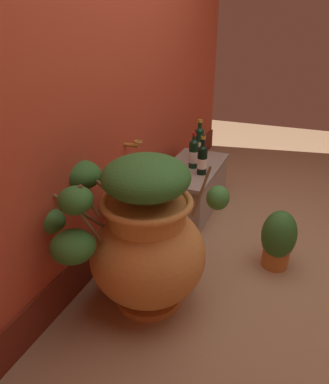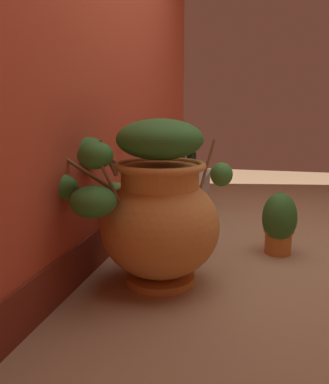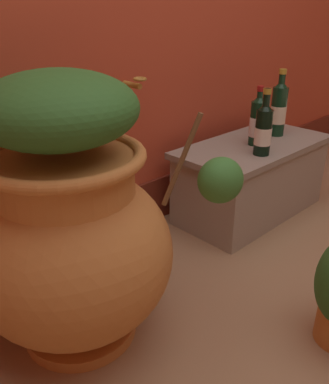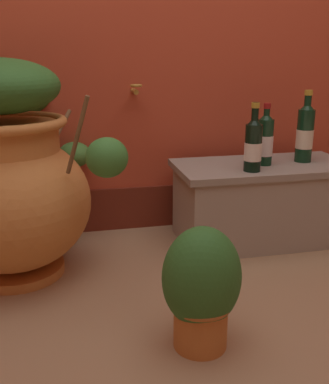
% 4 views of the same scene
% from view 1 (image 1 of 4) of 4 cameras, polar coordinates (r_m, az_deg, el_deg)
% --- Properties ---
extents(ground_plane, '(7.00, 7.00, 0.00)m').
position_cam_1_polar(ground_plane, '(2.47, 18.44, -11.43)').
color(ground_plane, '#9E7A56').
extents(back_wall, '(4.40, 0.33, 2.60)m').
position_cam_1_polar(back_wall, '(2.34, -9.07, 21.75)').
color(back_wall, '#B74228').
rests_on(back_wall, ground_plane).
extents(terracotta_urn, '(0.85, 0.92, 0.86)m').
position_cam_1_polar(terracotta_urn, '(1.89, -3.54, -7.30)').
color(terracotta_urn, '#CC7F3D').
rests_on(terracotta_urn, ground_plane).
extents(stone_ledge, '(0.84, 0.41, 0.38)m').
position_cam_1_polar(stone_ledge, '(2.95, 4.33, 0.91)').
color(stone_ledge, '#9E9384').
rests_on(stone_ledge, ground_plane).
extents(wine_bottle_left, '(0.08, 0.08, 0.30)m').
position_cam_1_polar(wine_bottle_left, '(2.71, 6.06, 5.32)').
color(wine_bottle_left, black).
rests_on(wine_bottle_left, stone_ledge).
extents(wine_bottle_middle, '(0.07, 0.07, 0.28)m').
position_cam_1_polar(wine_bottle_middle, '(2.82, 4.67, 6.23)').
color(wine_bottle_middle, black).
rests_on(wine_bottle_middle, stone_ledge).
extents(wine_bottle_right, '(0.08, 0.08, 0.34)m').
position_cam_1_polar(wine_bottle_right, '(3.01, 5.58, 7.93)').
color(wine_bottle_right, black).
rests_on(wine_bottle_right, stone_ledge).
extents(potted_shrub, '(0.24, 0.22, 0.39)m').
position_cam_1_polar(potted_shrub, '(2.37, 17.73, -7.18)').
color(potted_shrub, '#C17033').
rests_on(potted_shrub, ground_plane).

